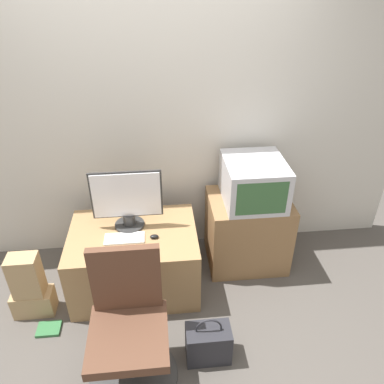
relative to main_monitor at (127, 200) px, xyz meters
name	(u,v)px	position (x,y,z in m)	size (l,w,h in m)	color
ground_plane	(166,360)	(0.24, -0.85, -0.79)	(12.00, 12.00, 0.00)	#4C4742
wall_back	(153,115)	(0.24, 0.48, 0.51)	(4.40, 0.05, 2.60)	beige
desk	(135,259)	(0.02, -0.10, -0.52)	(1.01, 0.72, 0.55)	#937047
side_stand	(247,231)	(1.01, 0.12, -0.46)	(0.68, 0.54, 0.66)	olive
main_monitor	(127,200)	(0.00, 0.00, 0.00)	(0.55, 0.24, 0.49)	#2D2D2D
keyboard	(125,238)	(-0.03, -0.17, -0.23)	(0.30, 0.13, 0.01)	white
mouse	(154,237)	(0.19, -0.18, -0.23)	(0.07, 0.04, 0.03)	black
crt_tv	(254,182)	(1.02, 0.11, 0.05)	(0.48, 0.53, 0.36)	#B7B7BC
office_chair	(129,333)	(0.02, -0.90, -0.41)	(0.59, 0.59, 0.94)	#333333
cardboard_box_lower	(34,302)	(-0.77, -0.32, -0.69)	(0.31, 0.17, 0.21)	#A3845B
cardboard_box_upper	(26,276)	(-0.77, -0.32, -0.41)	(0.22, 0.15, 0.35)	#A3845B
handbag	(208,343)	(0.53, -0.85, -0.65)	(0.31, 0.18, 0.38)	#232328
book	(49,329)	(-0.63, -0.51, -0.78)	(0.17, 0.13, 0.02)	#2D6638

